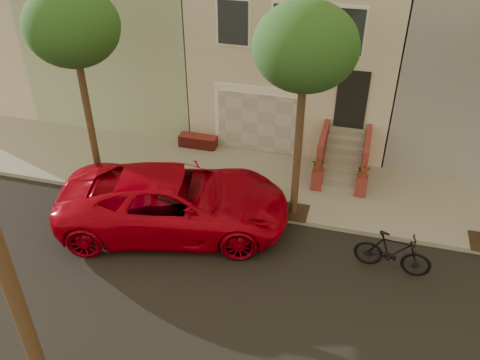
# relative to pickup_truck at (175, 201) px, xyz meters

# --- Properties ---
(ground) EXTENTS (90.00, 90.00, 0.00)m
(ground) POSITION_rel_pickup_truck_xyz_m (2.25, -2.50, -0.91)
(ground) COLOR black
(ground) RESTS_ON ground
(sidewalk) EXTENTS (40.00, 3.70, 0.15)m
(sidewalk) POSITION_rel_pickup_truck_xyz_m (2.25, 2.85, -0.84)
(sidewalk) COLOR gray
(sidewalk) RESTS_ON ground
(house_row) EXTENTS (33.10, 11.70, 7.00)m
(house_row) POSITION_rel_pickup_truck_xyz_m (2.25, 8.69, 2.73)
(house_row) COLOR beige
(house_row) RESTS_ON sidewalk
(tree_left) EXTENTS (2.70, 2.57, 6.30)m
(tree_left) POSITION_rel_pickup_truck_xyz_m (-3.25, 1.40, 4.34)
(tree_left) COLOR #2D2116
(tree_left) RESTS_ON sidewalk
(tree_mid) EXTENTS (2.70, 2.57, 6.30)m
(tree_mid) POSITION_rel_pickup_truck_xyz_m (3.25, 1.40, 4.34)
(tree_mid) COLOR #2D2116
(tree_mid) RESTS_ON sidewalk
(pickup_truck) EXTENTS (7.11, 4.50, 1.83)m
(pickup_truck) POSITION_rel_pickup_truck_xyz_m (0.00, 0.00, 0.00)
(pickup_truck) COLOR #B00013
(pickup_truck) RESTS_ON ground
(motorcycle) EXTENTS (2.05, 0.79, 1.20)m
(motorcycle) POSITION_rel_pickup_truck_xyz_m (6.16, -0.24, -0.31)
(motorcycle) COLOR black
(motorcycle) RESTS_ON ground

